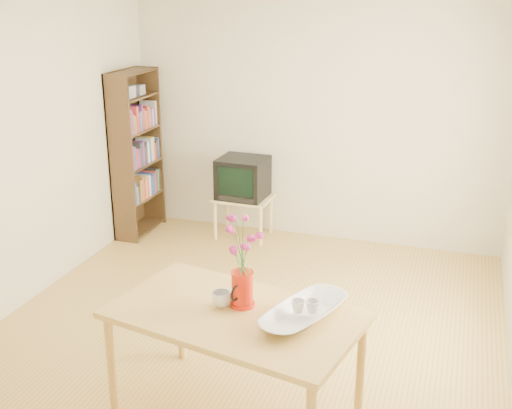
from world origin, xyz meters
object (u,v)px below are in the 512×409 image
(pitcher, at_px, (242,290))
(television, at_px, (243,177))
(mug, at_px, (221,299))
(bowl, at_px, (305,286))
(table, at_px, (235,323))

(pitcher, bearing_deg, television, 120.23)
(mug, height_order, bowl, bowl)
(table, xyz_separation_m, television, (-0.98, 2.96, 0.01))
(pitcher, bearing_deg, mug, -147.29)
(table, xyz_separation_m, pitcher, (0.02, 0.10, 0.18))
(pitcher, distance_m, bowl, 0.42)
(mug, distance_m, bowl, 0.55)
(table, xyz_separation_m, mug, (-0.11, 0.05, 0.12))
(table, relative_size, mug, 13.25)
(mug, bearing_deg, table, 139.66)
(pitcher, bearing_deg, bowl, 6.78)
(pitcher, relative_size, television, 0.46)
(pitcher, relative_size, bowl, 0.52)
(mug, bearing_deg, bowl, 166.54)
(pitcher, height_order, bowl, bowl)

